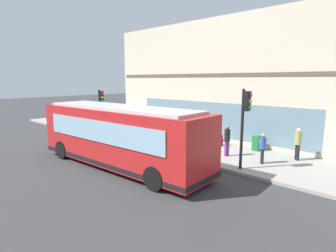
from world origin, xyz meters
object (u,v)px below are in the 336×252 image
object	(u,v)px
traffic_light_down_block	(101,104)
pedestrian_near_hydrant	(263,146)
traffic_light_near_corner	(245,114)
pedestrian_walking_along_curb	(298,142)
pedestrian_by_light_pole	(204,131)
city_bus_nearside	(120,136)
newspaper_vending_box	(257,143)
pedestrian_near_building_entrance	(227,138)
fire_hydrant	(221,140)

from	to	relation	value
traffic_light_down_block	pedestrian_near_hydrant	world-z (taller)	traffic_light_down_block
traffic_light_near_corner	pedestrian_walking_along_curb	world-z (taller)	traffic_light_near_corner
pedestrian_by_light_pole	pedestrian_walking_along_curb	xyz separation A→B (m)	(1.00, -5.28, -0.05)
city_bus_nearside	pedestrian_near_hydrant	bearing A→B (deg)	-46.81
traffic_light_down_block	pedestrian_walking_along_curb	xyz separation A→B (m)	(3.45, -12.96, -1.43)
city_bus_nearside	pedestrian_near_hydrant	distance (m)	7.21
city_bus_nearside	newspaper_vending_box	xyz separation A→B (m)	(7.18, -3.88, -0.95)
pedestrian_by_light_pole	pedestrian_near_building_entrance	bearing A→B (deg)	-111.43
city_bus_nearside	fire_hydrant	world-z (taller)	city_bus_nearside
traffic_light_near_corner	pedestrian_walking_along_curb	xyz separation A→B (m)	(3.35, -1.36, -1.65)
city_bus_nearside	pedestrian_near_hydrant	xyz separation A→B (m)	(4.93, -5.25, -0.52)
pedestrian_near_hydrant	pedestrian_near_building_entrance	distance (m)	2.05
city_bus_nearside	pedestrian_near_building_entrance	size ratio (longest dim) A/B	5.89
city_bus_nearside	traffic_light_near_corner	world-z (taller)	traffic_light_near_corner
traffic_light_down_block	fire_hydrant	bearing A→B (deg)	-66.49
traffic_light_down_block	fire_hydrant	size ratio (longest dim) A/B	4.69
pedestrian_near_building_entrance	pedestrian_by_light_pole	bearing A→B (deg)	68.57
pedestrian_by_light_pole	city_bus_nearside	bearing A→B (deg)	169.45
traffic_light_near_corner	pedestrian_walking_along_curb	bearing A→B (deg)	-22.12
fire_hydrant	pedestrian_walking_along_curb	distance (m)	4.78
pedestrian_near_hydrant	pedestrian_near_building_entrance	xyz separation A→B (m)	(-0.01, 2.05, 0.11)
fire_hydrant	pedestrian_near_building_entrance	xyz separation A→B (m)	(-1.96, -1.58, 0.63)
pedestrian_near_building_entrance	newspaper_vending_box	distance (m)	2.43
city_bus_nearside	newspaper_vending_box	size ratio (longest dim) A/B	11.29
pedestrian_near_hydrant	pedestrian_walking_along_curb	xyz separation A→B (m)	(1.82, -1.10, 0.10)
pedestrian_near_building_entrance	pedestrian_walking_along_curb	bearing A→B (deg)	-59.83
pedestrian_near_hydrant	newspaper_vending_box	size ratio (longest dim) A/B	1.73
newspaper_vending_box	fire_hydrant	bearing A→B (deg)	97.77
pedestrian_near_building_entrance	newspaper_vending_box	size ratio (longest dim) A/B	1.91
pedestrian_near_hydrant	pedestrian_walking_along_curb	world-z (taller)	pedestrian_walking_along_curb
traffic_light_down_block	pedestrian_near_building_entrance	world-z (taller)	traffic_light_down_block
pedestrian_near_hydrant	pedestrian_walking_along_curb	bearing A→B (deg)	-31.16
pedestrian_by_light_pole	pedestrian_walking_along_curb	size ratio (longest dim) A/B	1.05
pedestrian_walking_along_curb	city_bus_nearside	bearing A→B (deg)	136.75
pedestrian_near_building_entrance	pedestrian_by_light_pole	world-z (taller)	pedestrian_by_light_pole
traffic_light_near_corner	pedestrian_walking_along_curb	distance (m)	3.98
traffic_light_near_corner	pedestrian_near_hydrant	world-z (taller)	traffic_light_near_corner
newspaper_vending_box	pedestrian_near_building_entrance	bearing A→B (deg)	163.30
city_bus_nearside	pedestrian_walking_along_curb	bearing A→B (deg)	-43.25
pedestrian_near_hydrant	pedestrian_by_light_pole	size ratio (longest dim) A/B	0.86
pedestrian_by_light_pole	traffic_light_near_corner	bearing A→B (deg)	-121.00
traffic_light_near_corner	pedestrian_near_hydrant	distance (m)	2.34
city_bus_nearside	fire_hydrant	xyz separation A→B (m)	(6.88, -1.62, -1.04)
city_bus_nearside	fire_hydrant	bearing A→B (deg)	-13.23
traffic_light_down_block	pedestrian_near_hydrant	bearing A→B (deg)	-82.18
traffic_light_near_corner	pedestrian_near_building_entrance	distance (m)	2.87
city_bus_nearside	pedestrian_by_light_pole	bearing A→B (deg)	-10.55
pedestrian_walking_along_curb	pedestrian_by_light_pole	bearing A→B (deg)	100.70
city_bus_nearside	pedestrian_near_building_entrance	world-z (taller)	city_bus_nearside
fire_hydrant	traffic_light_down_block	bearing A→B (deg)	113.51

